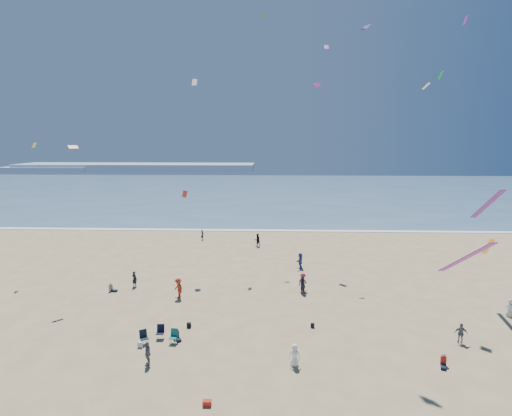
{
  "coord_description": "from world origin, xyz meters",
  "views": [
    {
      "loc": [
        2.88,
        -16.34,
        14.06
      ],
      "look_at": [
        2.0,
        8.0,
        9.92
      ],
      "focal_mm": 28.0,
      "sensor_mm": 36.0,
      "label": 1
    }
  ],
  "objects": [
    {
      "name": "headland_far",
      "position": [
        -60.0,
        170.0,
        1.6
      ],
      "size": [
        110.0,
        20.0,
        3.2
      ],
      "primitive_type": "cube",
      "color": "#7A8EA8",
      "rests_on": "ground"
    },
    {
      "name": "standing_flyers",
      "position": [
        3.08,
        16.34,
        0.83
      ],
      "size": [
        37.89,
        43.95,
        1.83
      ],
      "color": "black",
      "rests_on": "ground"
    },
    {
      "name": "headland_near",
      "position": [
        -100.0,
        165.0,
        1.0
      ],
      "size": [
        40.0,
        14.0,
        2.0
      ],
      "primitive_type": "cube",
      "color": "#7A8EA8",
      "rests_on": "ground"
    },
    {
      "name": "black_backpack",
      "position": [
        -3.25,
        11.84,
        0.19
      ],
      "size": [
        0.3,
        0.22,
        0.38
      ],
      "primitive_type": "cube",
      "color": "black",
      "rests_on": "ground"
    },
    {
      "name": "surf_line",
      "position": [
        0.0,
        45.0,
        0.04
      ],
      "size": [
        220.0,
        1.2,
        0.08
      ],
      "primitive_type": "cube",
      "color": "white",
      "rests_on": "ground"
    },
    {
      "name": "cooler",
      "position": [
        -0.45,
        2.88,
        0.15
      ],
      "size": [
        0.45,
        0.3,
        0.3
      ],
      "primitive_type": "cube",
      "color": "red",
      "rests_on": "ground"
    },
    {
      "name": "ocean",
      "position": [
        0.0,
        95.0,
        0.03
      ],
      "size": [
        220.0,
        100.0,
        0.06
      ],
      "primitive_type": "cube",
      "color": "#476B84",
      "rests_on": "ground"
    },
    {
      "name": "white_tote",
      "position": [
        -6.0,
        8.8,
        0.2
      ],
      "size": [
        0.35,
        0.2,
        0.4
      ],
      "primitive_type": "cube",
      "color": "silver",
      "rests_on": "ground"
    },
    {
      "name": "kites_aloft",
      "position": [
        9.37,
        13.59,
        14.26
      ],
      "size": [
        43.41,
        40.32,
        30.9
      ],
      "color": "pink",
      "rests_on": "ground"
    },
    {
      "name": "chair_cluster",
      "position": [
        -4.88,
        9.55,
        0.5
      ],
      "size": [
        2.75,
        1.53,
        1.0
      ],
      "color": "black",
      "rests_on": "ground"
    },
    {
      "name": "seated_group",
      "position": [
        1.31,
        6.74,
        0.42
      ],
      "size": [
        26.85,
        22.2,
        0.84
      ],
      "color": "white",
      "rests_on": "ground"
    },
    {
      "name": "navy_bag",
      "position": [
        6.15,
        12.19,
        0.17
      ],
      "size": [
        0.28,
        0.18,
        0.34
      ],
      "primitive_type": "cube",
      "color": "black",
      "rests_on": "ground"
    }
  ]
}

